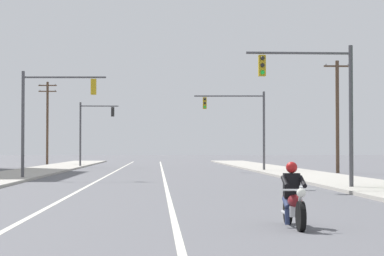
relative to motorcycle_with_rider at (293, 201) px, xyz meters
The scene contains 11 objects.
lane_stripe_center 34.83m from the motorcycle_with_rider, 94.32° to the left, with size 0.16×100.00×0.01m, color beige.
lane_stripe_left 35.30m from the motorcycle_with_rider, 100.29° to the left, with size 0.16×100.00×0.01m, color beige.
sidewalk_kerb_right 30.45m from the motorcycle_with_rider, 77.55° to the left, with size 4.40×110.00×0.14m, color #ADA89E.
sidewalk_kerb_left 32.13m from the motorcycle_with_rider, 112.29° to the left, with size 4.40×110.00×0.14m, color #ADA89E.
motorcycle_with_rider is the anchor object (origin of this frame).
traffic_signal_near_right 15.60m from the motorcycle_with_rider, 74.92° to the left, with size 4.60×0.37×6.20m.
traffic_signal_near_left 27.67m from the motorcycle_with_rider, 109.87° to the left, with size 4.82×0.38×6.20m.
traffic_signal_mid_right 40.37m from the motorcycle_with_rider, 84.82° to the left, with size 5.48×0.45×6.20m.
traffic_signal_mid_left 54.80m from the motorcycle_with_rider, 99.84° to the left, with size 3.70×0.37×6.20m.
utility_pole_right_far 37.81m from the motorcycle_with_rider, 74.52° to the left, with size 1.94×0.26×8.18m.
utility_pole_left_far 66.71m from the motorcycle_with_rider, 103.13° to the left, with size 2.01×0.26×9.15m.
Camera 1 is at (-0.23, -5.94, 1.75)m, focal length 68.47 mm.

